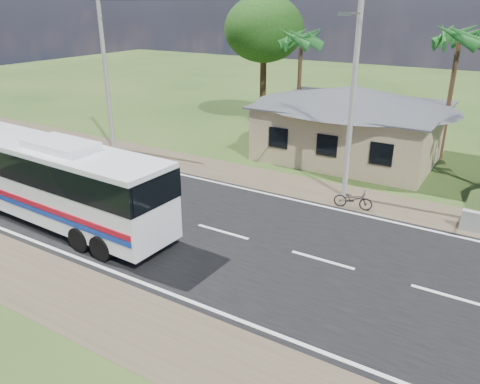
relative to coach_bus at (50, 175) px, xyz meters
The scene contains 10 objects.
ground 7.77m from the coach_bus, 23.08° to the left, with size 120.00×120.00×0.00m, color #244016.
road 7.77m from the coach_bus, 23.08° to the left, with size 120.00×16.00×0.03m.
house 17.76m from the coach_bus, 63.73° to the left, with size 12.40×10.00×5.00m.
utility_poles 13.86m from the coach_bus, 44.64° to the left, with size 32.80×2.22×11.00m.
palm_mid 23.01m from the coach_bus, 55.09° to the left, with size 2.80×2.80×8.20m.
palm_far 19.65m from the coach_bus, 81.41° to the left, with size 2.80×2.80×7.70m.
tree_behind_house 21.52m from the coach_bus, 93.12° to the left, with size 6.00×6.00×9.61m.
coach_bus is the anchor object (origin of this frame).
motorcycle 13.60m from the coach_bus, 37.31° to the left, with size 0.63×1.81×0.95m, color black.
small_car 13.06m from the coach_bus, 154.90° to the left, with size 1.48×3.67×1.25m, color #313134.
Camera 1 is at (9.83, -14.72, 9.04)m, focal length 35.00 mm.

